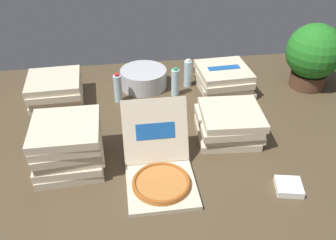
# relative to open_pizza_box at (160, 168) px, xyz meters

# --- Properties ---
(ground_plane) EXTENTS (3.20, 2.40, 0.02)m
(ground_plane) POSITION_rel_open_pizza_box_xyz_m (0.13, 0.24, -0.08)
(ground_plane) COLOR #4C3D28
(open_pizza_box) EXTENTS (0.36, 0.51, 0.35)m
(open_pizza_box) POSITION_rel_open_pizza_box_xyz_m (0.00, 0.00, 0.00)
(open_pizza_box) COLOR beige
(open_pizza_box) RESTS_ON ground_plane
(pizza_stack_left_far) EXTENTS (0.39, 0.40, 0.18)m
(pizza_stack_left_far) POSITION_rel_open_pizza_box_xyz_m (-0.62, 0.90, 0.02)
(pizza_stack_left_far) COLOR beige
(pizza_stack_left_far) RESTS_ON ground_plane
(pizza_stack_right_mid) EXTENTS (0.40, 0.39, 0.18)m
(pizza_stack_right_mid) POSITION_rel_open_pizza_box_xyz_m (0.58, 0.88, 0.02)
(pizza_stack_right_mid) COLOR beige
(pizza_stack_right_mid) RESTS_ON ground_plane
(pizza_stack_left_near) EXTENTS (0.41, 0.40, 0.18)m
(pizza_stack_left_near) POSITION_rel_open_pizza_box_xyz_m (0.47, 0.33, 0.02)
(pizza_stack_left_near) COLOR beige
(pizza_stack_left_near) RESTS_ON ground_plane
(pizza_stack_center_near) EXTENTS (0.39, 0.39, 0.27)m
(pizza_stack_center_near) POSITION_rel_open_pizza_box_xyz_m (-0.48, 0.19, 0.06)
(pizza_stack_center_near) COLOR beige
(pizza_stack_center_near) RESTS_ON ground_plane
(ice_bucket) EXTENTS (0.34, 0.34, 0.14)m
(ice_bucket) POSITION_rel_open_pizza_box_xyz_m (0.01, 1.02, -0.00)
(ice_bucket) COLOR #B7BABF
(ice_bucket) RESTS_ON ground_plane
(water_bottle_0) EXTENTS (0.06, 0.06, 0.22)m
(water_bottle_0) POSITION_rel_open_pizza_box_xyz_m (0.22, 0.86, 0.03)
(water_bottle_0) COLOR silver
(water_bottle_0) RESTS_ON ground_plane
(water_bottle_1) EXTENTS (0.06, 0.06, 0.22)m
(water_bottle_1) POSITION_rel_open_pizza_box_xyz_m (0.33, 0.99, 0.03)
(water_bottle_1) COLOR silver
(water_bottle_1) RESTS_ON ground_plane
(water_bottle_2) EXTENTS (0.06, 0.06, 0.22)m
(water_bottle_2) POSITION_rel_open_pizza_box_xyz_m (-0.19, 0.83, 0.03)
(water_bottle_2) COLOR silver
(water_bottle_2) RESTS_ON ground_plane
(potted_plant) EXTENTS (0.40, 0.40, 0.48)m
(potted_plant) POSITION_rel_open_pizza_box_xyz_m (1.23, 0.85, 0.19)
(potted_plant) COLOR #513323
(potted_plant) RESTS_ON ground_plane
(napkin_pile) EXTENTS (0.16, 0.16, 0.04)m
(napkin_pile) POSITION_rel_open_pizza_box_xyz_m (0.65, -0.17, -0.05)
(napkin_pile) COLOR white
(napkin_pile) RESTS_ON ground_plane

